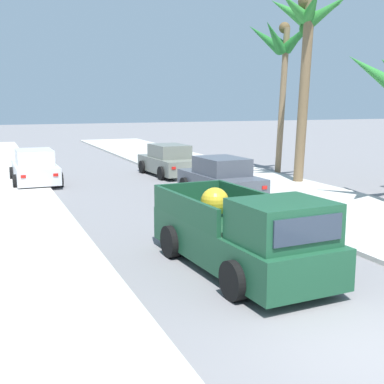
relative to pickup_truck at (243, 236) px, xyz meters
name	(u,v)px	position (x,y,z in m)	size (l,w,h in m)	color
ground_plane	(380,350)	(0.23, -3.93, -0.79)	(160.00, 160.00, 0.00)	slate
sidewalk_right	(277,191)	(5.77, 8.07, -0.73)	(5.39, 60.00, 0.12)	beige
curb_left	(22,211)	(-4.01, 8.07, -0.74)	(0.16, 60.00, 0.10)	silver
curb_right	(249,194)	(4.48, 8.07, -0.74)	(0.16, 60.00, 0.10)	silver
pickup_truck	(243,236)	(0.00, 0.00, 0.00)	(2.45, 5.32, 1.80)	#19472D
car_left_near	(221,179)	(3.26, 8.07, -0.07)	(2.19, 4.33, 1.54)	#474C56
car_right_near	(35,168)	(-3.02, 14.07, -0.07)	(2.03, 4.26, 1.54)	silver
car_left_mid	(169,161)	(3.37, 14.32, -0.07)	(2.21, 4.34, 1.54)	slate
palm_tree_left_mid	(306,31)	(7.89, 9.56, 5.76)	(3.69, 3.72, 8.12)	brown
palm_tree_right_back	(282,48)	(8.63, 12.63, 5.37)	(3.45, 3.78, 7.45)	#846B4C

